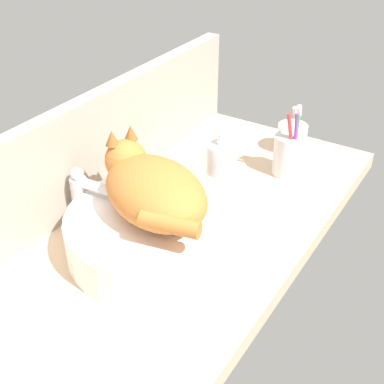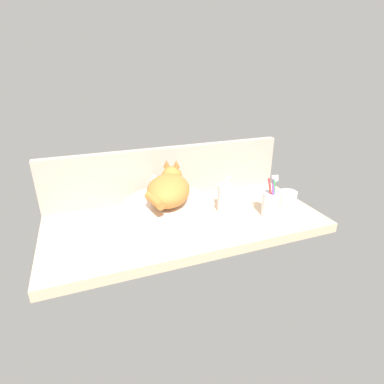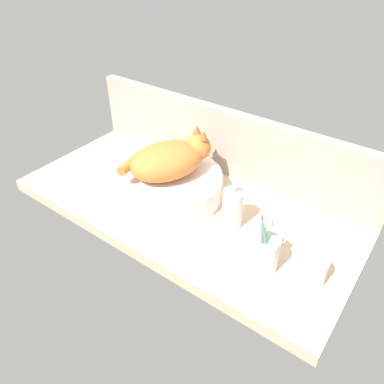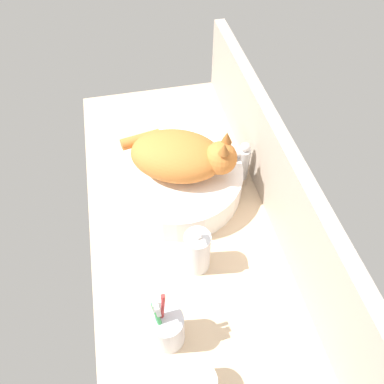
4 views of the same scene
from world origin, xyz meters
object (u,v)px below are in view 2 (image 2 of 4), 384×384
at_px(faucet, 156,189).
at_px(soap_dispenser, 225,198).
at_px(water_glass, 287,201).
at_px(sink_basin, 169,212).
at_px(cat, 169,189).
at_px(toothbrush_cup, 271,203).

bearing_deg(faucet, soap_dispenser, -34.59).
bearing_deg(faucet, water_glass, -24.54).
relative_size(soap_dispenser, water_glass, 2.03).
relative_size(sink_basin, soap_dispenser, 2.31).
height_order(cat, faucet, cat).
xyz_separation_m(soap_dispenser, water_glass, (0.28, -0.07, -0.03)).
distance_m(faucet, toothbrush_cup, 0.51).
distance_m(faucet, soap_dispenser, 0.32).
xyz_separation_m(sink_basin, cat, (0.00, 0.01, 0.10)).
relative_size(faucet, soap_dispenser, 0.85).
xyz_separation_m(faucet, soap_dispenser, (0.26, -0.18, -0.01)).
bearing_deg(sink_basin, toothbrush_cup, -13.39).
height_order(soap_dispenser, water_glass, soap_dispenser).
height_order(cat, soap_dispenser, cat).
bearing_deg(toothbrush_cup, water_glass, 18.17).
relative_size(cat, water_glass, 3.84).
bearing_deg(toothbrush_cup, sink_basin, 166.61).
height_order(sink_basin, soap_dispenser, soap_dispenser).
bearing_deg(water_glass, faucet, 155.46).
bearing_deg(toothbrush_cup, cat, 164.78).
bearing_deg(sink_basin, cat, 70.09).
bearing_deg(soap_dispenser, faucet, 145.41).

